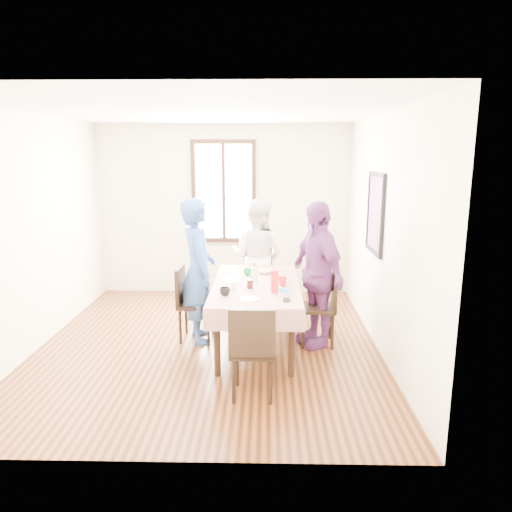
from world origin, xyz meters
name	(u,v)px	position (x,y,z in m)	size (l,w,h in m)	color
ground	(209,344)	(0.00, 0.00, 0.00)	(4.50, 4.50, 0.00)	black
back_wall	(224,210)	(0.00, 2.25, 1.35)	(4.00, 4.00, 0.00)	#F1E5C2
right_wall	(382,234)	(2.00, 0.00, 1.35)	(4.50, 4.50, 0.00)	#F1E5C2
window_frame	(224,192)	(0.00, 2.23, 1.65)	(1.02, 0.06, 1.62)	black
window_pane	(224,192)	(0.00, 2.24, 1.65)	(0.90, 0.02, 1.50)	white
art_poster	(376,213)	(1.98, 0.30, 1.55)	(0.04, 0.76, 0.96)	red
dining_table	(256,315)	(0.56, -0.01, 0.38)	(0.88, 1.76, 0.75)	black
tablecloth	(256,284)	(0.56, -0.01, 0.76)	(1.00, 1.88, 0.01)	#5E0405
chair_left	(196,304)	(-0.17, 0.16, 0.46)	(0.42, 0.42, 0.91)	black
chair_right	(318,307)	(1.30, 0.05, 0.46)	(0.42, 0.42, 0.91)	black
chair_far	(258,281)	(0.56, 1.20, 0.46)	(0.42, 0.42, 0.91)	black
chair_near	(253,350)	(0.56, -1.22, 0.46)	(0.42, 0.42, 0.91)	black
person_left	(197,271)	(-0.15, 0.16, 0.87)	(0.64, 0.42, 1.74)	#2B4D93
person_far	(258,257)	(0.56, 1.18, 0.81)	(0.79, 0.62, 1.63)	white
person_right	(317,274)	(1.28, 0.05, 0.86)	(1.01, 0.42, 1.72)	#6B3171
mug_black	(225,292)	(0.24, -0.50, 0.81)	(0.11, 0.11, 0.09)	black
mug_flag	(283,282)	(0.87, -0.10, 0.81)	(0.11, 0.11, 0.10)	red
mug_green	(247,272)	(0.45, 0.37, 0.80)	(0.10, 0.10, 0.08)	#0C7226
serving_bowl	(265,272)	(0.66, 0.47, 0.79)	(0.19, 0.19, 0.05)	white
juice_carton	(275,281)	(0.77, -0.36, 0.89)	(0.08, 0.08, 0.25)	red
butter_tub	(284,293)	(0.87, -0.48, 0.79)	(0.11, 0.11, 0.05)	white
jam_jar	(250,284)	(0.50, -0.21, 0.81)	(0.07, 0.07, 0.10)	black
drinking_glass	(234,285)	(0.32, -0.26, 0.81)	(0.06, 0.06, 0.09)	silver
smartphone	(286,300)	(0.89, -0.66, 0.77)	(0.07, 0.15, 0.01)	black
flower_vase	(255,277)	(0.55, 0.06, 0.82)	(0.06, 0.06, 0.12)	silver
plate_left	(230,281)	(0.25, 0.09, 0.77)	(0.20, 0.20, 0.01)	white
plate_right	(282,280)	(0.88, 0.12, 0.77)	(0.20, 0.20, 0.01)	white
plate_far	(256,269)	(0.55, 0.69, 0.77)	(0.20, 0.20, 0.01)	white
plate_near	(250,299)	(0.51, -0.64, 0.77)	(0.20, 0.20, 0.01)	white
butter_lid	(284,290)	(0.87, -0.48, 0.82)	(0.12, 0.12, 0.01)	blue
flower_bunch	(255,268)	(0.55, 0.06, 0.93)	(0.09, 0.09, 0.10)	yellow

